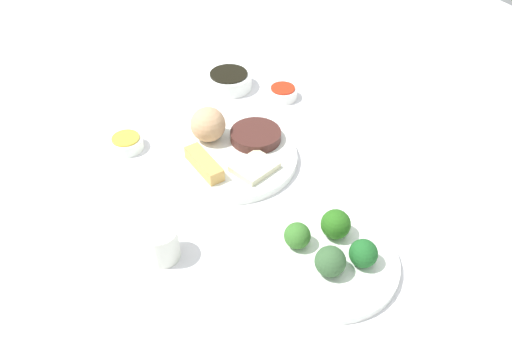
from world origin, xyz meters
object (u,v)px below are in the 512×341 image
teacup (161,244)px  soy_sauce_bowl (229,81)px  main_plate (231,157)px  broccoli_plate (328,261)px  sauce_ramekin_sweet_and_sour (283,93)px  sauce_ramekin_hot_mustard (127,144)px

teacup → soy_sauce_bowl: bearing=142.6°
main_plate → broccoli_plate: bearing=4.0°
sauce_ramekin_sweet_and_sour → sauce_ramekin_hot_mustard: 0.38m
main_plate → soy_sauce_bowl: 0.28m
broccoli_plate → sauce_ramekin_sweet_and_sour: 0.50m
teacup → sauce_ramekin_hot_mustard: bearing=173.6°
main_plate → broccoli_plate: size_ratio=1.14×
sauce_ramekin_sweet_and_sour → teacup: bearing=-52.1°
broccoli_plate → soy_sauce_bowl: 0.57m
main_plate → sauce_ramekin_sweet_and_sour: 0.25m
broccoli_plate → teacup: teacup is taller
sauce_ramekin_sweet_and_sour → teacup: size_ratio=1.15×
main_plate → sauce_ramekin_sweet_and_sour: bearing=126.0°
main_plate → soy_sauce_bowl: soy_sauce_bowl is taller
soy_sauce_bowl → sauce_ramekin_sweet_and_sour: bearing=42.0°
soy_sauce_bowl → sauce_ramekin_sweet_and_sour: size_ratio=1.61×
sauce_ramekin_sweet_and_sour → teacup: (0.32, -0.41, 0.02)m
sauce_ramekin_sweet_and_sour → teacup: 0.52m
sauce_ramekin_hot_mustard → main_plate: bearing=52.1°
main_plate → sauce_ramekin_hot_mustard: bearing=-127.9°
sauce_ramekin_sweet_and_sour → main_plate: bearing=-54.0°
broccoli_plate → sauce_ramekin_sweet_and_sour: size_ratio=3.36×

